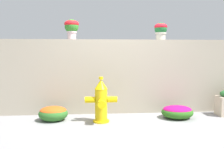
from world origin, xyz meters
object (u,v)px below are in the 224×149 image
at_px(potted_plant_2, 161,30).
at_px(flower_bush_right, 177,111).
at_px(potted_plant_1, 72,27).
at_px(fire_hydrant, 101,102).
at_px(flower_bush_left, 53,113).

height_order(potted_plant_2, flower_bush_right, potted_plant_2).
distance_m(potted_plant_1, fire_hydrant, 1.77).
distance_m(fire_hydrant, flower_bush_right, 1.55).
bearing_deg(potted_plant_2, flower_bush_right, -75.61).
relative_size(fire_hydrant, flower_bush_left, 1.53).
height_order(potted_plant_2, flower_bush_left, potted_plant_2).
height_order(fire_hydrant, flower_bush_left, fire_hydrant).
distance_m(potted_plant_1, potted_plant_2, 1.93).
xyz_separation_m(potted_plant_1, potted_plant_2, (1.93, 0.00, -0.05)).
distance_m(potted_plant_1, flower_bush_right, 2.79).
xyz_separation_m(potted_plant_2, fire_hydrant, (-1.34, -0.83, -1.41)).
bearing_deg(flower_bush_right, fire_hydrant, -173.98).
xyz_separation_m(potted_plant_2, flower_bush_left, (-2.25, -0.65, -1.65)).
distance_m(potted_plant_2, flower_bush_left, 2.87).
bearing_deg(fire_hydrant, flower_bush_right, 6.02).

